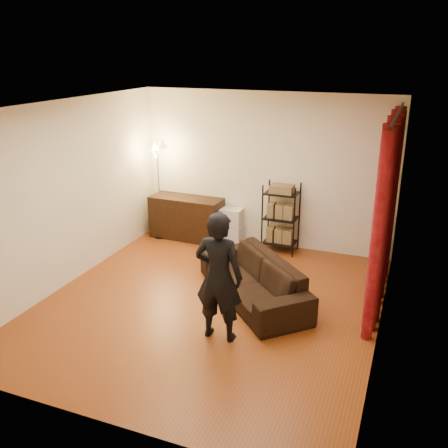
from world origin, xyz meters
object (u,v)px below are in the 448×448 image
at_px(person, 219,277).
at_px(wire_shelf, 281,218).
at_px(storage_boxes, 231,226).
at_px(floor_lamp, 159,191).
at_px(media_cabinet, 187,218).
at_px(sofa, 253,279).

relative_size(person, wire_shelf, 1.33).
xyz_separation_m(person, storage_boxes, (-0.98, 3.02, -0.49)).
xyz_separation_m(person, floor_lamp, (-2.31, 2.80, 0.08)).
bearing_deg(floor_lamp, storage_boxes, 9.47).
bearing_deg(storage_boxes, floor_lamp, -170.53).
height_order(storage_boxes, wire_shelf, wire_shelf).
distance_m(media_cabinet, floor_lamp, 0.71).
bearing_deg(storage_boxes, wire_shelf, -4.65).
distance_m(person, storage_boxes, 3.21).
xyz_separation_m(person, wire_shelf, (-0.04, 2.94, -0.20)).
bearing_deg(person, sofa, -95.16).
relative_size(sofa, media_cabinet, 1.55).
height_order(sofa, person, person).
bearing_deg(wire_shelf, media_cabinet, -167.23).
relative_size(person, floor_lamp, 0.91).
distance_m(sofa, person, 1.21).
bearing_deg(person, wire_shelf, -90.42).
relative_size(storage_boxes, floor_lamp, 0.36).
bearing_deg(wire_shelf, sofa, -73.90).
distance_m(media_cabinet, wire_shelf, 1.81).
height_order(sofa, floor_lamp, floor_lamp).
bearing_deg(media_cabinet, wire_shelf, 1.99).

